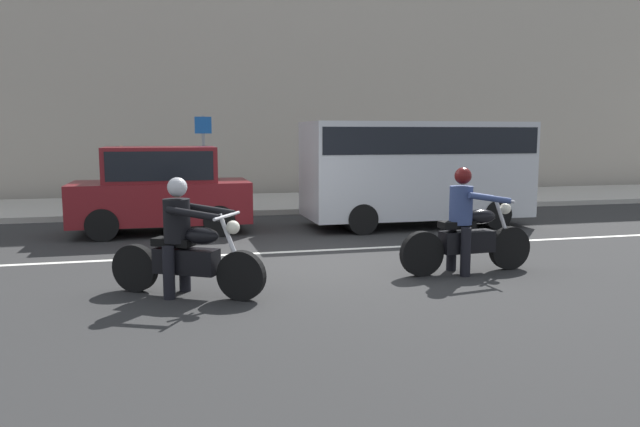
# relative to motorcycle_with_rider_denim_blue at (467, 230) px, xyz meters

# --- Properties ---
(ground_plane) EXTENTS (80.00, 80.00, 0.00)m
(ground_plane) POSITION_rel_motorcycle_with_rider_denim_blue_xyz_m (-1.99, 1.32, -0.65)
(ground_plane) COLOR #272727
(sidewalk_slab) EXTENTS (40.00, 4.40, 0.14)m
(sidewalk_slab) POSITION_rel_motorcycle_with_rider_denim_blue_xyz_m (-1.99, 9.32, -0.58)
(sidewalk_slab) COLOR #A8A399
(sidewalk_slab) RESTS_ON ground_plane
(building_facade) EXTENTS (40.00, 1.40, 10.57)m
(building_facade) POSITION_rel_motorcycle_with_rider_denim_blue_xyz_m (-1.99, 12.72, 4.64)
(building_facade) COLOR #A89E8E
(building_facade) RESTS_ON ground_plane
(lane_marking_stripe) EXTENTS (18.00, 0.14, 0.01)m
(lane_marking_stripe) POSITION_rel_motorcycle_with_rider_denim_blue_xyz_m (-1.58, 2.22, -0.64)
(lane_marking_stripe) COLOR silver
(lane_marking_stripe) RESTS_ON ground_plane
(motorcycle_with_rider_denim_blue) EXTENTS (2.15, 0.70, 1.58)m
(motorcycle_with_rider_denim_blue) POSITION_rel_motorcycle_with_rider_denim_blue_xyz_m (0.00, 0.00, 0.00)
(motorcycle_with_rider_denim_blue) COLOR black
(motorcycle_with_rider_denim_blue) RESTS_ON ground_plane
(motorcycle_with_rider_black_leather) EXTENTS (1.90, 1.21, 1.52)m
(motorcycle_with_rider_black_leather) POSITION_rel_motorcycle_with_rider_denim_blue_xyz_m (-4.10, -0.32, -0.02)
(motorcycle_with_rider_black_leather) COLOR black
(motorcycle_with_rider_black_leather) RESTS_ON ground_plane
(parked_hatchback_maroon) EXTENTS (3.61, 1.76, 1.80)m
(parked_hatchback_maroon) POSITION_rel_motorcycle_with_rider_denim_blue_xyz_m (-4.42, 4.95, 0.28)
(parked_hatchback_maroon) COLOR maroon
(parked_hatchback_maroon) RESTS_ON ground_plane
(parked_van_silver) EXTENTS (4.96, 1.96, 2.33)m
(parked_van_silver) POSITION_rel_motorcycle_with_rider_denim_blue_xyz_m (1.12, 4.58, 0.70)
(parked_van_silver) COLOR #B2B5BA
(parked_van_silver) RESTS_ON ground_plane
(street_sign_post) EXTENTS (0.44, 0.08, 2.41)m
(street_sign_post) POSITION_rel_motorcycle_with_rider_denim_blue_xyz_m (-3.32, 8.42, 0.96)
(street_sign_post) COLOR gray
(street_sign_post) RESTS_ON sidewalk_slab
(pedestrian_bystander) EXTENTS (0.34, 0.34, 1.61)m
(pedestrian_bystander) POSITION_rel_motorcycle_with_rider_denim_blue_xyz_m (-5.49, 9.54, 0.43)
(pedestrian_bystander) COLOR black
(pedestrian_bystander) RESTS_ON sidewalk_slab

